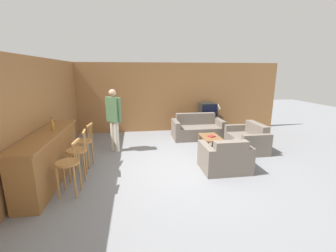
{
  "coord_description": "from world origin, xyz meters",
  "views": [
    {
      "loc": [
        -0.97,
        -4.98,
        2.29
      ],
      "look_at": [
        -0.11,
        0.82,
        0.85
      ],
      "focal_mm": 24.0,
      "sensor_mm": 36.0,
      "label": 1
    }
  ],
  "objects_px": {
    "coffee_table": "(211,139)",
    "tv_unit": "(207,124)",
    "table_lamp": "(218,107)",
    "bar_chair_mid": "(78,153)",
    "couch_far": "(197,129)",
    "armchair_near": "(225,158)",
    "person_by_window": "(114,117)",
    "bar_chair_far": "(84,144)",
    "loveseat_right": "(247,140)",
    "tv": "(208,110)",
    "book_on_table": "(211,136)",
    "bottle": "(52,125)",
    "bar_chair_near": "(69,166)"
  },
  "relations": [
    {
      "from": "bar_chair_mid",
      "to": "bottle",
      "type": "distance_m",
      "value": 0.82
    },
    {
      "from": "loveseat_right",
      "to": "book_on_table",
      "type": "bearing_deg",
      "value": 177.91
    },
    {
      "from": "bar_chair_mid",
      "to": "armchair_near",
      "type": "height_order",
      "value": "bar_chair_mid"
    },
    {
      "from": "loveseat_right",
      "to": "table_lamp",
      "type": "xyz_separation_m",
      "value": [
        -0.11,
        2.24,
        0.66
      ]
    },
    {
      "from": "bottle",
      "to": "person_by_window",
      "type": "xyz_separation_m",
      "value": [
        1.15,
        1.45,
        -0.15
      ]
    },
    {
      "from": "bar_chair_far",
      "to": "tv_unit",
      "type": "distance_m",
      "value": 4.9
    },
    {
      "from": "armchair_near",
      "to": "loveseat_right",
      "type": "bearing_deg",
      "value": 46.53
    },
    {
      "from": "tv",
      "to": "person_by_window",
      "type": "height_order",
      "value": "person_by_window"
    },
    {
      "from": "bar_chair_far",
      "to": "book_on_table",
      "type": "height_order",
      "value": "bar_chair_far"
    },
    {
      "from": "coffee_table",
      "to": "tv_unit",
      "type": "distance_m",
      "value": 2.26
    },
    {
      "from": "couch_far",
      "to": "bar_chair_far",
      "type": "bearing_deg",
      "value": -149.68
    },
    {
      "from": "bar_chair_far",
      "to": "couch_far",
      "type": "relative_size",
      "value": 0.62
    },
    {
      "from": "bar_chair_mid",
      "to": "coffee_table",
      "type": "xyz_separation_m",
      "value": [
        3.41,
        1.27,
        -0.22
      ]
    },
    {
      "from": "bar_chair_far",
      "to": "couch_far",
      "type": "bearing_deg",
      "value": 30.32
    },
    {
      "from": "book_on_table",
      "to": "person_by_window",
      "type": "xyz_separation_m",
      "value": [
        -2.78,
        0.42,
        0.58
      ]
    },
    {
      "from": "bar_chair_mid",
      "to": "tv",
      "type": "bearing_deg",
      "value": 40.74
    },
    {
      "from": "tv_unit",
      "to": "bottle",
      "type": "xyz_separation_m",
      "value": [
        -4.52,
        -3.23,
        0.88
      ]
    },
    {
      "from": "table_lamp",
      "to": "bottle",
      "type": "bearing_deg",
      "value": -146.72
    },
    {
      "from": "bar_chair_near",
      "to": "bar_chair_far",
      "type": "height_order",
      "value": "same"
    },
    {
      "from": "couch_far",
      "to": "bottle",
      "type": "bearing_deg",
      "value": -148.31
    },
    {
      "from": "loveseat_right",
      "to": "book_on_table",
      "type": "height_order",
      "value": "loveseat_right"
    },
    {
      "from": "bar_chair_near",
      "to": "tv_unit",
      "type": "relative_size",
      "value": 0.97
    },
    {
      "from": "bar_chair_mid",
      "to": "book_on_table",
      "type": "xyz_separation_m",
      "value": [
        3.42,
        1.25,
        -0.13
      ]
    },
    {
      "from": "bar_chair_far",
      "to": "tv_unit",
      "type": "bearing_deg",
      "value": 35.01
    },
    {
      "from": "armchair_near",
      "to": "table_lamp",
      "type": "relative_size",
      "value": 2.23
    },
    {
      "from": "bar_chair_mid",
      "to": "tv_unit",
      "type": "height_order",
      "value": "bar_chair_mid"
    },
    {
      "from": "loveseat_right",
      "to": "person_by_window",
      "type": "relative_size",
      "value": 0.74
    },
    {
      "from": "bar_chair_near",
      "to": "tv",
      "type": "xyz_separation_m",
      "value": [
        4.01,
        4.12,
        0.27
      ]
    },
    {
      "from": "coffee_table",
      "to": "table_lamp",
      "type": "distance_m",
      "value": 2.48
    },
    {
      "from": "loveseat_right",
      "to": "book_on_table",
      "type": "xyz_separation_m",
      "value": [
        -1.1,
        0.04,
        0.15
      ]
    },
    {
      "from": "loveseat_right",
      "to": "tv_unit",
      "type": "xyz_separation_m",
      "value": [
        -0.51,
        2.24,
        0.0
      ]
    },
    {
      "from": "armchair_near",
      "to": "loveseat_right",
      "type": "relative_size",
      "value": 0.81
    },
    {
      "from": "table_lamp",
      "to": "couch_far",
      "type": "bearing_deg",
      "value": -141.24
    },
    {
      "from": "table_lamp",
      "to": "person_by_window",
      "type": "distance_m",
      "value": 4.18
    },
    {
      "from": "armchair_near",
      "to": "table_lamp",
      "type": "height_order",
      "value": "table_lamp"
    },
    {
      "from": "bar_chair_mid",
      "to": "couch_far",
      "type": "relative_size",
      "value": 0.62
    },
    {
      "from": "bar_chair_mid",
      "to": "loveseat_right",
      "type": "distance_m",
      "value": 4.69
    },
    {
      "from": "tv_unit",
      "to": "book_on_table",
      "type": "distance_m",
      "value": 2.29
    },
    {
      "from": "bar_chair_near",
      "to": "person_by_window",
      "type": "xyz_separation_m",
      "value": [
        0.64,
        2.34,
        0.45
      ]
    },
    {
      "from": "tv",
      "to": "bottle",
      "type": "height_order",
      "value": "bottle"
    },
    {
      "from": "person_by_window",
      "to": "bar_chair_far",
      "type": "bearing_deg",
      "value": -122.03
    },
    {
      "from": "tv_unit",
      "to": "person_by_window",
      "type": "bearing_deg",
      "value": -152.08
    },
    {
      "from": "bar_chair_far",
      "to": "coffee_table",
      "type": "xyz_separation_m",
      "value": [
        3.41,
        0.62,
        -0.22
      ]
    },
    {
      "from": "loveseat_right",
      "to": "tv",
      "type": "relative_size",
      "value": 2.18
    },
    {
      "from": "loveseat_right",
      "to": "coffee_table",
      "type": "height_order",
      "value": "loveseat_right"
    },
    {
      "from": "couch_far",
      "to": "book_on_table",
      "type": "height_order",
      "value": "couch_far"
    },
    {
      "from": "bar_chair_far",
      "to": "tv_unit",
      "type": "xyz_separation_m",
      "value": [
        4.01,
        2.81,
        -0.28
      ]
    },
    {
      "from": "bar_chair_mid",
      "to": "couch_far",
      "type": "xyz_separation_m",
      "value": [
        3.38,
        2.63,
        -0.28
      ]
    },
    {
      "from": "bar_chair_near",
      "to": "tv",
      "type": "height_order",
      "value": "tv"
    },
    {
      "from": "bar_chair_mid",
      "to": "tv",
      "type": "height_order",
      "value": "tv"
    }
  ]
}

